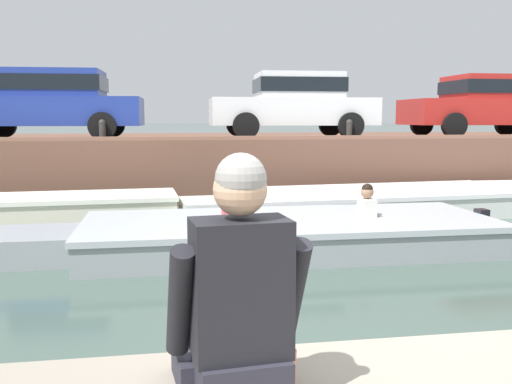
% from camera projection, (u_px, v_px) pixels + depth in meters
% --- Properties ---
extents(ground_plane, '(400.00, 400.00, 0.00)m').
position_uv_depth(ground_plane, '(265.00, 259.00, 7.73)').
color(ground_plane, '#42564C').
extents(far_quay_wall, '(60.00, 6.00, 1.42)m').
position_uv_depth(far_quay_wall, '(213.00, 162.00, 15.31)').
color(far_quay_wall, brown).
rests_on(far_quay_wall, ground).
extents(far_wall_coping, '(60.00, 0.24, 0.08)m').
position_uv_depth(far_wall_coping, '(224.00, 138.00, 12.40)').
color(far_wall_coping, brown).
rests_on(far_wall_coping, far_quay_wall).
extents(boat_moored_west_cream, '(5.19, 1.69, 0.49)m').
position_uv_depth(boat_moored_west_cream, '(46.00, 209.00, 10.40)').
color(boat_moored_west_cream, silver).
rests_on(boat_moored_west_cream, ground).
extents(boat_moored_central_white, '(6.81, 2.66, 0.48)m').
position_uv_depth(boat_moored_central_white, '(366.00, 202.00, 11.23)').
color(boat_moored_central_white, white).
rests_on(boat_moored_central_white, ground).
extents(motorboat_passing, '(7.16, 2.31, 0.94)m').
position_uv_depth(motorboat_passing, '(271.00, 234.00, 8.20)').
color(motorboat_passing, '#93999E').
rests_on(motorboat_passing, ground).
extents(car_left_inner_blue, '(4.19, 2.08, 1.54)m').
position_uv_depth(car_left_inner_blue, '(52.00, 101.00, 12.87)').
color(car_left_inner_blue, '#233893').
rests_on(car_left_inner_blue, far_quay_wall).
extents(car_centre_white, '(3.98, 2.14, 1.54)m').
position_uv_depth(car_centre_white, '(294.00, 102.00, 13.79)').
color(car_centre_white, white).
rests_on(car_centre_white, far_quay_wall).
extents(car_right_inner_red, '(4.00, 2.04, 1.54)m').
position_uv_depth(car_right_inner_red, '(485.00, 103.00, 14.61)').
color(car_right_inner_red, '#B2231E').
rests_on(car_right_inner_red, far_quay_wall).
extents(mooring_bollard_mid, '(0.15, 0.15, 0.44)m').
position_uv_depth(mooring_bollard_mid, '(102.00, 129.00, 12.08)').
color(mooring_bollard_mid, '#2D2B28').
rests_on(mooring_bollard_mid, far_quay_wall).
extents(mooring_bollard_east, '(0.15, 0.15, 0.44)m').
position_uv_depth(mooring_bollard_east, '(349.00, 128.00, 12.97)').
color(mooring_bollard_east, '#2D2B28').
rests_on(mooring_bollard_east, far_quay_wall).
extents(person_seated_left, '(0.56, 0.56, 0.96)m').
position_uv_depth(person_seated_left, '(238.00, 307.00, 2.18)').
color(person_seated_left, '#282833').
rests_on(person_seated_left, near_quay).
extents(bottle_drink, '(0.06, 0.06, 0.20)m').
position_uv_depth(bottle_drink, '(288.00, 371.00, 2.26)').
color(bottle_drink, '#E07F6B').
rests_on(bottle_drink, near_quay).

